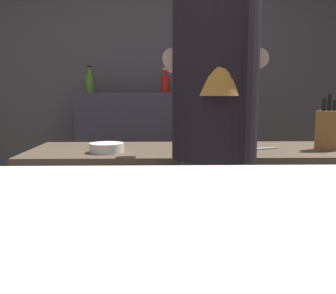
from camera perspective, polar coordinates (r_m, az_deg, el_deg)
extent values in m
cube|color=#504E50|center=(3.47, -0.86, 10.76)|extent=(5.20, 0.10, 2.70)
cube|color=#4B3E2F|center=(2.14, 9.20, -12.16)|extent=(2.10, 0.60, 0.89)
cube|color=#393542|center=(3.24, -4.41, -2.46)|extent=(0.99, 0.36, 1.19)
cube|color=#2B312F|center=(1.70, 6.61, -17.08)|extent=(0.28, 0.20, 0.92)
cylinder|color=black|center=(1.54, 7.07, 9.63)|extent=(0.34, 0.34, 0.61)
cone|color=#B27A33|center=(1.46, 7.61, 16.81)|extent=(0.18, 0.18, 0.47)
cylinder|color=#CBAF8B|center=(1.70, 0.70, 12.66)|extent=(0.09, 0.32, 0.08)
cylinder|color=#CBAF8B|center=(1.73, 12.30, 12.39)|extent=(0.09, 0.32, 0.08)
cube|color=olive|center=(2.11, 22.79, 2.28)|extent=(0.10, 0.08, 0.20)
cylinder|color=black|center=(2.09, 22.28, 5.91)|extent=(0.02, 0.02, 0.07)
cylinder|color=black|center=(2.10, 23.00, 6.16)|extent=(0.02, 0.02, 0.09)
cylinder|color=black|center=(2.11, 23.67, 5.70)|extent=(0.02, 0.02, 0.05)
cylinder|color=silver|center=(1.89, -9.15, -0.11)|extent=(0.17, 0.17, 0.05)
cube|color=silver|center=(2.01, 13.15, -0.31)|extent=(0.23, 0.12, 0.01)
cylinder|color=#548B2A|center=(3.26, -11.60, 9.28)|extent=(0.07, 0.07, 0.15)
cylinder|color=#548B2A|center=(3.26, -11.65, 11.09)|extent=(0.03, 0.03, 0.06)
cylinder|color=black|center=(3.27, -11.67, 11.70)|extent=(0.04, 0.04, 0.01)
cylinder|color=#2E5594|center=(3.20, 3.09, 9.64)|extent=(0.06, 0.06, 0.17)
cylinder|color=#2E5594|center=(3.21, 3.11, 11.74)|extent=(0.03, 0.03, 0.07)
cylinder|color=silver|center=(3.21, 3.11, 12.43)|extent=(0.03, 0.03, 0.01)
cylinder|color=red|center=(3.14, -0.41, 9.34)|extent=(0.07, 0.07, 0.13)
cylinder|color=red|center=(3.14, -0.41, 11.01)|extent=(0.03, 0.03, 0.05)
cylinder|color=white|center=(3.15, -0.41, 11.59)|extent=(0.04, 0.04, 0.01)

